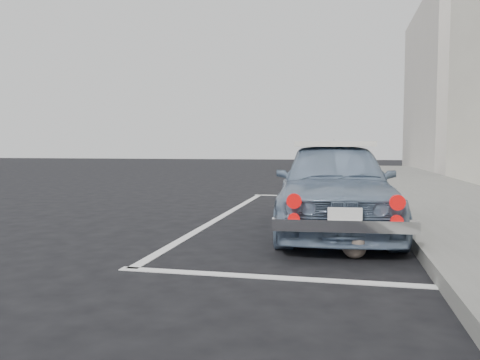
# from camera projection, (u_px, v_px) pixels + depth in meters

# --- Properties ---
(ground) EXTENTS (80.00, 80.00, 0.00)m
(ground) POSITION_uv_depth(u_px,v_px,m) (236.00, 262.00, 4.69)
(ground) COLOR black
(ground) RESTS_ON ground
(building_far) EXTENTS (3.50, 10.00, 8.00)m
(building_far) POSITION_uv_depth(u_px,v_px,m) (455.00, 88.00, 22.57)
(building_far) COLOR beige
(building_far) RESTS_ON ground
(pline_rear) EXTENTS (3.00, 0.12, 0.01)m
(pline_rear) POSITION_uv_depth(u_px,v_px,m) (279.00, 278.00, 4.10)
(pline_rear) COLOR silver
(pline_rear) RESTS_ON ground
(pline_front) EXTENTS (3.00, 0.12, 0.01)m
(pline_front) POSITION_uv_depth(u_px,v_px,m) (318.00, 196.00, 10.92)
(pline_front) COLOR silver
(pline_front) RESTS_ON ground
(pline_side) EXTENTS (0.12, 7.00, 0.01)m
(pline_side) POSITION_uv_depth(u_px,v_px,m) (223.00, 216.00, 7.81)
(pline_side) COLOR silver
(pline_side) RESTS_ON ground
(retro_coupe) EXTENTS (1.78, 3.81, 1.26)m
(retro_coupe) POSITION_uv_depth(u_px,v_px,m) (333.00, 185.00, 6.34)
(retro_coupe) COLOR #768CA8
(retro_coupe) RESTS_ON ground
(cat) EXTENTS (0.32, 0.54, 0.29)m
(cat) POSITION_uv_depth(u_px,v_px,m) (354.00, 246.00, 4.83)
(cat) COLOR #685D4F
(cat) RESTS_ON ground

